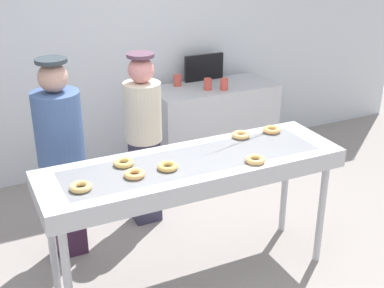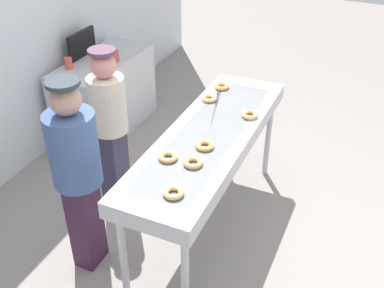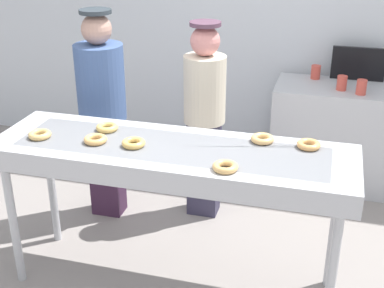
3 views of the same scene
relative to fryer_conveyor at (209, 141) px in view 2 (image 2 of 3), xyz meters
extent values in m
plane|color=gray|center=(0.00, 0.00, -0.92)|extent=(16.00, 16.00, 0.00)
cube|color=#B7BABF|center=(0.00, 0.00, 0.01)|extent=(2.20, 0.65, 0.14)
cube|color=slate|center=(0.00, 0.00, 0.04)|extent=(1.87, 0.46, 0.08)
cylinder|color=#B7BABF|center=(-1.00, -0.25, -0.49)|extent=(0.06, 0.06, 0.87)
cylinder|color=#B7BABF|center=(1.00, -0.25, -0.49)|extent=(0.06, 0.06, 0.87)
cylinder|color=#B7BABF|center=(-1.00, 0.25, -0.49)|extent=(0.06, 0.06, 0.87)
cylinder|color=#B7BABF|center=(1.00, 0.25, -0.49)|extent=(0.06, 0.06, 0.87)
torus|color=#E0B962|center=(-0.47, 0.13, 0.10)|extent=(0.20, 0.20, 0.04)
torus|color=#E7B96B|center=(-0.83, -0.09, 0.10)|extent=(0.20, 0.20, 0.04)
torus|color=#ECAA61|center=(0.79, 0.20, 0.10)|extent=(0.20, 0.20, 0.04)
torus|color=#EFB063|center=(-0.46, -0.06, 0.10)|extent=(0.15, 0.15, 0.04)
torus|color=#E0AD65|center=(0.38, -0.22, 0.10)|extent=(0.19, 0.19, 0.04)
torus|color=#E5B55C|center=(-0.22, -0.05, 0.10)|extent=(0.17, 0.17, 0.04)
torus|color=#EEB86E|center=(0.51, 0.22, 0.10)|extent=(0.15, 0.15, 0.04)
cube|color=#322F46|center=(-0.03, 0.94, -0.52)|extent=(0.24, 0.18, 0.80)
cylinder|color=beige|center=(-0.03, 0.94, 0.14)|extent=(0.32, 0.32, 0.51)
sphere|color=#D58580|center=(-0.03, 0.94, 0.50)|extent=(0.22, 0.22, 0.22)
cylinder|color=#56394B|center=(-0.03, 0.94, 0.63)|extent=(0.23, 0.23, 0.03)
cube|color=#391F38|center=(-0.78, 0.73, -0.51)|extent=(0.24, 0.18, 0.83)
cylinder|color=#3F598C|center=(-0.78, 0.73, 0.19)|extent=(0.36, 0.36, 0.57)
sphere|color=tan|center=(-0.78, 0.73, 0.59)|extent=(0.22, 0.22, 0.22)
cylinder|color=#2C353B|center=(-0.78, 0.73, 0.72)|extent=(0.23, 0.23, 0.03)
cube|color=#B7BABF|center=(1.10, 1.76, -0.47)|extent=(1.35, 0.60, 0.91)
cylinder|color=#CC4C3F|center=(0.74, 1.94, 0.05)|extent=(0.08, 0.08, 0.12)
cylinder|color=#CC4C3F|center=(1.13, 1.60, 0.05)|extent=(0.08, 0.08, 0.12)
cylinder|color=#CC4C3F|center=(0.97, 1.67, 0.05)|extent=(0.08, 0.08, 0.12)
cube|color=black|center=(1.10, 2.01, 0.13)|extent=(0.46, 0.04, 0.29)
camera|label=1|loc=(-1.42, -2.96, 1.64)|focal=48.16mm
camera|label=2|loc=(-2.93, -1.17, 2.02)|focal=43.14mm
camera|label=3|loc=(0.87, -2.71, 1.37)|focal=49.01mm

